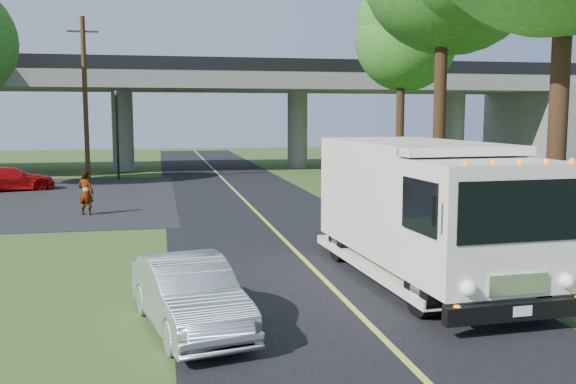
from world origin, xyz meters
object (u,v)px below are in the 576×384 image
object	(u,v)px
utility_pole	(85,99)
silver_sedan	(189,294)
tree_right_far	(407,28)
pedestrian	(86,193)
step_van	(424,207)
traffic_signal	(117,125)
red_sedan	(11,179)

from	to	relation	value
utility_pole	silver_sedan	size ratio (longest dim) A/B	2.32
tree_right_far	silver_sedan	size ratio (longest dim) A/B	2.83
tree_right_far	silver_sedan	world-z (taller)	tree_right_far
pedestrian	step_van	bearing A→B (deg)	150.35
utility_pole	tree_right_far	size ratio (longest dim) A/B	0.82
traffic_signal	silver_sedan	world-z (taller)	traffic_signal
utility_pole	red_sedan	xyz separation A→B (m)	(-3.43, -2.60, -4.00)
step_van	red_sedan	distance (m)	24.34
tree_right_far	step_van	bearing A→B (deg)	-110.34
utility_pole	pedestrian	world-z (taller)	utility_pole
traffic_signal	silver_sedan	distance (m)	27.60
red_sedan	pedestrian	bearing A→B (deg)	-170.02
red_sedan	silver_sedan	xyz separation A→B (m)	(7.73, -22.73, 0.04)
utility_pole	silver_sedan	bearing A→B (deg)	-80.37
utility_pole	red_sedan	bearing A→B (deg)	-142.80
step_van	red_sedan	bearing A→B (deg)	119.71
step_van	traffic_signal	bearing A→B (deg)	105.15
traffic_signal	utility_pole	size ratio (longest dim) A/B	0.58
silver_sedan	pedestrian	xyz separation A→B (m)	(-3.21, 13.89, 0.21)
step_van	silver_sedan	xyz separation A→B (m)	(-5.40, -2.27, -1.09)
traffic_signal	silver_sedan	xyz separation A→B (m)	(2.80, -27.33, -2.56)
tree_right_far	pedestrian	xyz separation A→B (m)	(-15.61, -7.28, -7.45)
utility_pole	silver_sedan	distance (m)	26.00
utility_pole	red_sedan	distance (m)	5.87
utility_pole	tree_right_far	distance (m)	17.61
step_van	tree_right_far	bearing A→B (deg)	66.70
utility_pole	red_sedan	world-z (taller)	utility_pole
traffic_signal	pedestrian	size ratio (longest dim) A/B	3.05
silver_sedan	red_sedan	bearing A→B (deg)	96.29
tree_right_far	step_van	distance (m)	21.21
traffic_signal	pedestrian	world-z (taller)	traffic_signal
utility_pole	traffic_signal	bearing A→B (deg)	53.13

